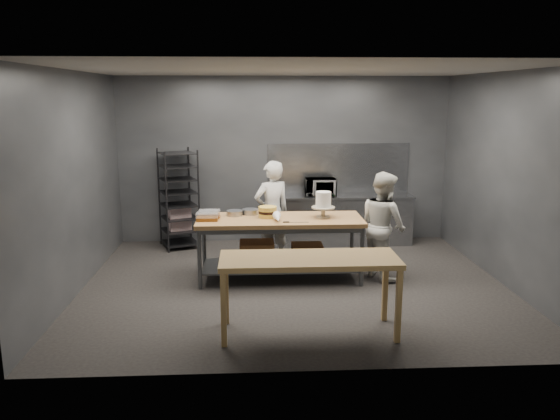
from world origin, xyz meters
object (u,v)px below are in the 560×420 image
speed_rack (179,200)px  chef_right (383,225)px  near_counter (309,265)px  chef_behind (272,212)px  microwave (320,187)px  work_table (279,241)px  layer_cake (268,212)px  frosted_cake_stand (323,202)px

speed_rack → chef_right: speed_rack is taller
near_counter → chef_right: chef_right is taller
chef_behind → microwave: bearing=-154.5°
near_counter → chef_right: size_ratio=1.26×
speed_rack → microwave: bearing=1.8°
work_table → layer_cake: layer_cake is taller
speed_rack → frosted_cake_stand: size_ratio=4.60×
chef_behind → layer_cake: (-0.09, -0.74, 0.17)m
work_table → chef_right: (1.54, 0.01, 0.22)m
chef_behind → layer_cake: chef_behind is taller
work_table → layer_cake: (-0.17, 0.05, 0.43)m
near_counter → chef_right: bearing=55.7°
chef_behind → layer_cake: bearing=58.3°
speed_rack → chef_behind: speed_rack is taller
chef_right → layer_cake: bearing=66.4°
microwave → speed_rack: bearing=-178.2°
frosted_cake_stand → work_table: bearing=-179.8°
layer_cake → chef_behind: bearing=82.9°
speed_rack → chef_right: size_ratio=1.11×
work_table → frosted_cake_stand: 0.86m
near_counter → chef_behind: bearing=96.6°
near_counter → chef_right: 2.30m
chef_right → layer_cake: size_ratio=5.96×
microwave → layer_cake: 2.10m
chef_right → microwave: chef_right is taller
chef_right → layer_cake: 1.72m
near_counter → chef_behind: size_ratio=1.20×
chef_right → frosted_cake_stand: size_ratio=4.16×
chef_right → frosted_cake_stand: 0.96m
near_counter → chef_right: (1.30, 1.90, -0.02)m
near_counter → speed_rack: size_ratio=1.14×
microwave → frosted_cake_stand: frosted_cake_stand is taller
microwave → layer_cake: size_ratio=2.04×
frosted_cake_stand → microwave: bearing=84.0°
work_table → microwave: microwave is taller
layer_cake → frosted_cake_stand: bearing=-3.6°
layer_cake → speed_rack: bearing=130.7°
chef_behind → frosted_cake_stand: chef_behind is taller
microwave → layer_cake: bearing=-118.8°
microwave → frosted_cake_stand: bearing=-96.0°
near_counter → layer_cake: bearing=101.7°
work_table → speed_rack: (-1.68, 1.81, 0.28)m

